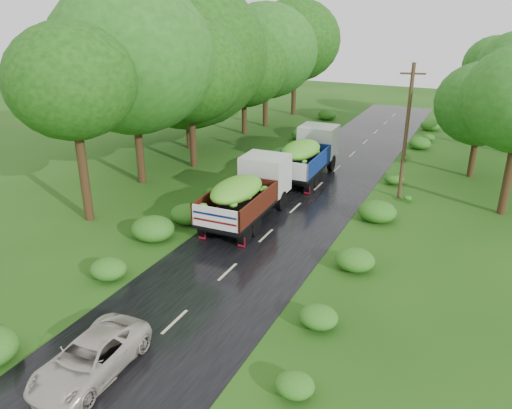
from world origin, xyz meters
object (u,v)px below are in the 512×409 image
Objects in this scene: truck_far at (308,152)px; car at (90,358)px; truck_near at (249,190)px; utility_pole at (406,131)px.

truck_far is 1.69× the size of car.
truck_near is 0.99× the size of truck_far.
truck_near is 8.01m from truck_far.
utility_pole is (6.24, -1.31, 2.32)m from truck_far.
truck_far is 6.79m from utility_pole.
truck_far is at bearing 154.36° from utility_pole.
truck_far is at bearing 85.82° from truck_near.
truck_far is at bearing 89.22° from car.
car is (0.52, -20.90, -1.08)m from truck_far.
truck_near is at bearing -94.05° from truck_far.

